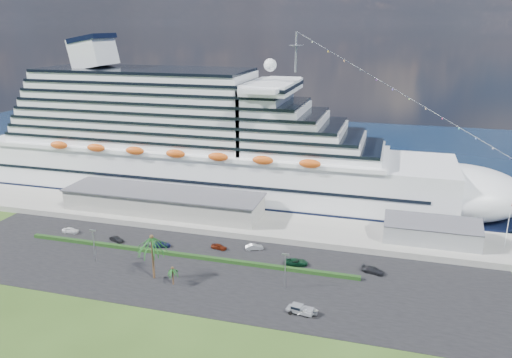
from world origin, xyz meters
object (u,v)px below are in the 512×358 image
(parked_car_3, at_px, (161,244))
(pickup_truck, at_px, (300,309))
(boat_trailer, at_px, (306,310))
(cruise_ship, at_px, (202,146))

(parked_car_3, bearing_deg, pickup_truck, -137.75)
(boat_trailer, bearing_deg, pickup_truck, -177.32)
(cruise_ship, height_order, boat_trailer, cruise_ship)
(parked_car_3, height_order, boat_trailer, boat_trailer)
(cruise_ship, distance_m, pickup_truck, 81.86)
(pickup_truck, relative_size, boat_trailer, 1.01)
(pickup_truck, xyz_separation_m, boat_trailer, (1.35, 0.06, 0.01))
(cruise_ship, bearing_deg, parked_car_3, -82.76)
(cruise_ship, bearing_deg, boat_trailer, -53.67)
(cruise_ship, bearing_deg, pickup_truck, -54.47)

